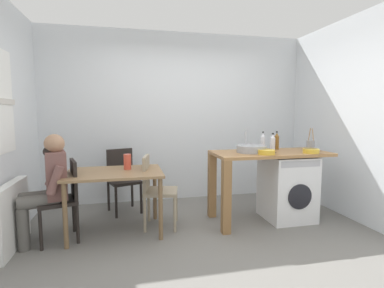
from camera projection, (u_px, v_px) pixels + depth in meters
The scene contains 21 objects.
ground_plane at pixel (206, 242), 3.24m from camera, with size 5.46×5.46×0.00m, color slate.
wall_back at pixel (178, 117), 4.78m from camera, with size 4.60×0.10×2.70m, color silver.
wall_counter_side at pixel (376, 119), 3.56m from camera, with size 0.10×3.80×2.70m, color silver.
radiator at pixel (12, 217), 3.04m from camera, with size 0.10×0.80×0.70m, color white.
dining_table at pixel (115, 179), 3.45m from camera, with size 1.10×0.76×0.74m.
chair_person_seat at pixel (64, 195), 3.26m from camera, with size 0.49×0.49×0.90m.
chair_opposite at pixel (155, 187), 3.63m from camera, with size 0.47×0.47×0.90m.
chair_spare_by_wall at pixel (122, 176), 4.22m from camera, with size 0.51×0.51×0.90m.
seated_person at pixel (48, 183), 3.17m from camera, with size 0.55×0.54×1.20m.
kitchen_counter at pixel (255, 164), 3.78m from camera, with size 1.50×0.68×0.92m.
washing_machine at pixel (287, 187), 3.92m from camera, with size 0.60×0.61×0.86m.
sink_basin at pixel (251, 149), 3.74m from camera, with size 0.38×0.38×0.09m, color #9EA0A5.
tap at pixel (246, 140), 3.91m from camera, with size 0.02×0.02×0.28m, color #B2B2B7.
bottle_tall_green at pixel (263, 142), 3.97m from camera, with size 0.06×0.06×0.25m.
bottle_squat_brown at pixel (273, 142), 3.97m from camera, with size 0.07×0.07×0.23m.
bottle_clear_small at pixel (277, 141), 4.04m from camera, with size 0.06×0.06×0.25m.
mixing_bowl at pixel (266, 152), 3.58m from camera, with size 0.21×0.21×0.06m.
utensil_crock at pixel (311, 145), 3.99m from camera, with size 0.11×0.11×0.30m.
colander at pixel (311, 151), 3.69m from camera, with size 0.20×0.20×0.06m.
vase at pixel (127, 162), 3.55m from camera, with size 0.09×0.09×0.19m, color #D84C38.
scissors at pixel (270, 153), 3.70m from camera, with size 0.15×0.06×0.01m.
Camera 1 is at (-0.83, -2.99, 1.44)m, focal length 27.28 mm.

